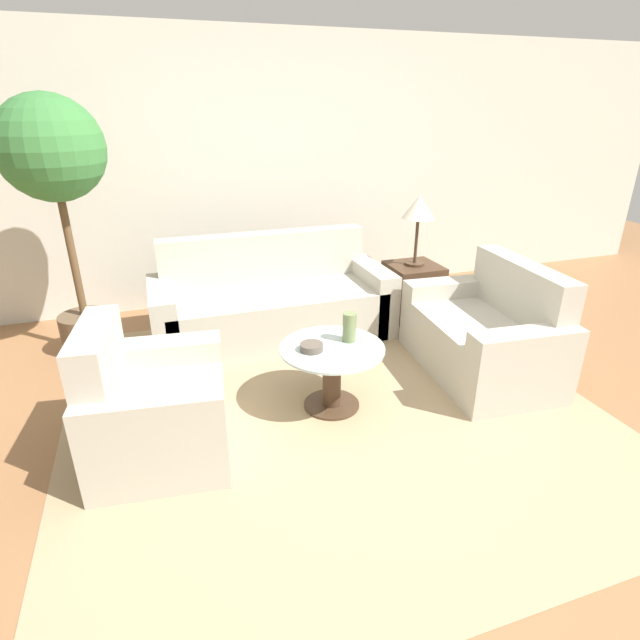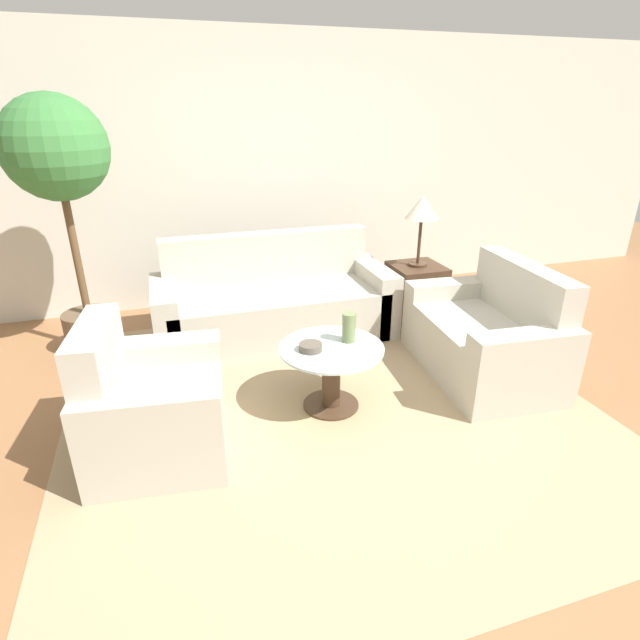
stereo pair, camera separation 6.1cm
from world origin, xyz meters
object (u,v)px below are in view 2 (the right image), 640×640
loveseat (490,338)px  table_lamp (422,210)px  vase (349,327)px  bowl (311,347)px  sofa_main (274,303)px  armchair (148,409)px  coffee_table (331,369)px  potted_plant (60,173)px

loveseat → table_lamp: bearing=-174.4°
vase → bowl: bearing=-169.1°
sofa_main → armchair: (-1.08, -1.43, -0.00)m
coffee_table → table_lamp: table_lamp is taller
armchair → coffee_table: (1.18, 0.12, 0.01)m
loveseat → coffee_table: size_ratio=1.88×
coffee_table → bowl: bearing=-179.0°
table_lamp → potted_plant: (-2.95, 0.19, 0.42)m
sofa_main → coffee_table: bearing=-85.7°
armchair → sofa_main: bearing=-30.3°
coffee_table → bowl: (-0.14, -0.00, 0.19)m
armchair → loveseat: (2.50, 0.22, 0.00)m
sofa_main → vase: bearing=-79.2°
loveseat → table_lamp: 1.39m
sofa_main → vase: sofa_main is taller
potted_plant → bowl: potted_plant is taller
table_lamp → potted_plant: 2.98m
loveseat → coffee_table: loveseat is taller
potted_plant → vase: size_ratio=9.98×
armchair → vase: size_ratio=4.65×
table_lamp → bowl: 2.00m
loveseat → bowl: loveseat is taller
loveseat → potted_plant: bearing=-109.9°
armchair → vase: 1.36m
potted_plant → vase: 2.45m
sofa_main → bowl: bearing=-92.0°
potted_plant → sofa_main: bearing=-5.4°
vase → table_lamp: bearing=46.4°
coffee_table → vase: (0.14, 0.05, 0.26)m
coffee_table → table_lamp: (1.30, 1.27, 0.75)m
sofa_main → potted_plant: bearing=174.6°
sofa_main → table_lamp: bearing=-1.7°
bowl → armchair: bearing=-173.5°
loveseat → table_lamp: table_lamp is taller
armchair → potted_plant: potted_plant is taller
table_lamp → coffee_table: bearing=-135.7°
bowl → sofa_main: bearing=88.0°
coffee_table → potted_plant: size_ratio=0.35×
table_lamp → vase: size_ratio=3.22×
coffee_table → potted_plant: bearing=138.5°
armchair → loveseat: 2.51m
armchair → table_lamp: bearing=-54.0°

